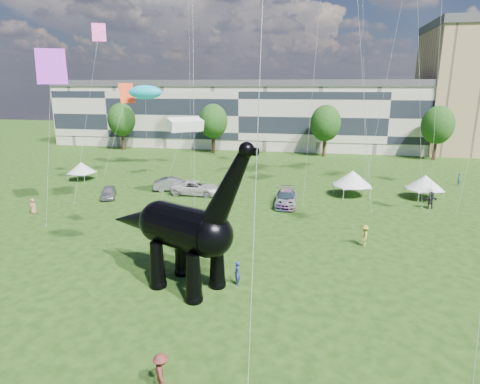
# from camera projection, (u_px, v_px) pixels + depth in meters

# --- Properties ---
(ground) EXTENTS (220.00, 220.00, 0.00)m
(ground) POSITION_uv_depth(u_px,v_px,m) (178.00, 317.00, 21.72)
(ground) COLOR #16330C
(ground) RESTS_ON ground
(terrace_row) EXTENTS (78.00, 11.00, 12.00)m
(terrace_row) POSITION_uv_depth(u_px,v_px,m) (244.00, 117.00, 80.43)
(terrace_row) COLOR beige
(terrace_row) RESTS_ON ground
(tree_far_left) EXTENTS (5.20, 5.20, 9.44)m
(tree_far_left) POSITION_uv_depth(u_px,v_px,m) (121.00, 117.00, 75.94)
(tree_far_left) COLOR #382314
(tree_far_left) RESTS_ON ground
(tree_mid_left) EXTENTS (5.20, 5.20, 9.44)m
(tree_mid_left) POSITION_uv_depth(u_px,v_px,m) (213.00, 118.00, 72.57)
(tree_mid_left) COLOR #382314
(tree_mid_left) RESTS_ON ground
(tree_mid_right) EXTENTS (5.20, 5.20, 9.44)m
(tree_mid_right) POSITION_uv_depth(u_px,v_px,m) (326.00, 120.00, 68.83)
(tree_mid_right) COLOR #382314
(tree_mid_right) RESTS_ON ground
(tree_far_right) EXTENTS (5.20, 5.20, 9.44)m
(tree_far_right) POSITION_uv_depth(u_px,v_px,m) (438.00, 122.00, 65.47)
(tree_far_right) COLOR #382314
(tree_far_right) RESTS_ON ground
(dinosaur_sculpture) EXTENTS (11.54, 6.54, 9.77)m
(dinosaur_sculpture) POSITION_uv_depth(u_px,v_px,m) (180.00, 229.00, 24.31)
(dinosaur_sculpture) COLOR black
(dinosaur_sculpture) RESTS_ON ground
(car_silver) EXTENTS (2.99, 4.18, 1.32)m
(car_silver) POSITION_uv_depth(u_px,v_px,m) (108.00, 192.00, 44.46)
(car_silver) COLOR #A9AAAE
(car_silver) RESTS_ON ground
(car_grey) EXTENTS (5.01, 3.10, 1.56)m
(car_grey) POSITION_uv_depth(u_px,v_px,m) (174.00, 184.00, 47.54)
(car_grey) COLOR gray
(car_grey) RESTS_ON ground
(car_white) EXTENTS (5.75, 2.71, 1.59)m
(car_white) POSITION_uv_depth(u_px,v_px,m) (196.00, 188.00, 45.68)
(car_white) COLOR silver
(car_white) RESTS_ON ground
(car_dark) EXTENTS (2.38, 5.38, 1.54)m
(car_dark) POSITION_uv_depth(u_px,v_px,m) (286.00, 198.00, 41.65)
(car_dark) COLOR #595960
(car_dark) RESTS_ON ground
(gazebo_near) EXTENTS (5.24, 5.24, 2.91)m
(gazebo_near) POSITION_uv_depth(u_px,v_px,m) (352.00, 178.00, 44.90)
(gazebo_near) COLOR white
(gazebo_near) RESTS_ON ground
(gazebo_far) EXTENTS (4.77, 4.77, 2.66)m
(gazebo_far) POSITION_uv_depth(u_px,v_px,m) (425.00, 182.00, 43.78)
(gazebo_far) COLOR white
(gazebo_far) RESTS_ON ground
(gazebo_left) EXTENTS (3.74, 3.74, 2.40)m
(gazebo_left) POSITION_uv_depth(u_px,v_px,m) (81.00, 168.00, 52.45)
(gazebo_left) COLOR silver
(gazebo_left) RESTS_ON ground
(visitors) EXTENTS (57.04, 41.00, 1.85)m
(visitors) POSITION_uv_depth(u_px,v_px,m) (236.00, 216.00, 35.53)
(visitors) COLOR navy
(visitors) RESTS_ON ground
(kites) EXTENTS (53.94, 48.04, 29.05)m
(kites) POSITION_uv_depth(u_px,v_px,m) (242.00, 15.00, 40.60)
(kites) COLOR red
(kites) RESTS_ON ground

